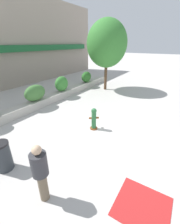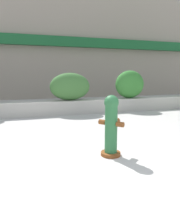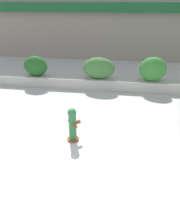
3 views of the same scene
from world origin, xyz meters
The scene contains 6 objects.
ground_plane centered at (0.00, 0.00, 0.00)m, with size 120.00×120.00×0.00m, color #BCB7B2.
planter_wall_low centered at (0.00, 6.00, 0.25)m, with size 18.00×0.70×0.50m, color #B7B2A8.
hedge_bush_1 centered at (-2.77, 6.00, 0.98)m, with size 1.15×0.68×0.96m, color #235B23.
hedge_bush_2 centered at (0.29, 6.00, 1.00)m, with size 1.48×0.70×1.00m, color #427538.
hedge_bush_3 centered at (2.73, 6.00, 1.05)m, with size 1.21×0.70×1.09m, color #387F33.
fire_hydrant centered at (-0.01, 1.58, 0.55)m, with size 0.49×0.49×1.08m.
Camera 3 is at (1.29, -3.86, 3.89)m, focal length 35.00 mm.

